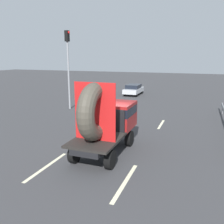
{
  "coord_description": "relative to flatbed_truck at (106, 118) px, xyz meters",
  "views": [
    {
      "loc": [
        4.51,
        -10.46,
        4.64
      ],
      "look_at": [
        0.34,
        0.67,
        1.85
      ],
      "focal_mm": 38.07,
      "sensor_mm": 36.0,
      "label": 1
    }
  ],
  "objects": [
    {
      "name": "lane_dash_right_far",
      "position": [
        1.79,
        5.84,
        -1.72
      ],
      "size": [
        0.16,
        2.31,
        0.01
      ],
      "primitive_type": "cube",
      "rotation": [
        0.0,
        0.0,
        1.57
      ],
      "color": "beige",
      "rests_on": "ground_plane"
    },
    {
      "name": "traffic_light",
      "position": [
        -6.82,
        8.09,
        2.62
      ],
      "size": [
        0.42,
        0.36,
        6.79
      ],
      "color": "gray",
      "rests_on": "ground_plane"
    },
    {
      "name": "lane_dash_right_near",
      "position": [
        1.79,
        -2.54,
        -1.72
      ],
      "size": [
        0.16,
        3.0,
        0.01
      ],
      "primitive_type": "cube",
      "rotation": [
        0.0,
        0.0,
        1.57
      ],
      "color": "beige",
      "rests_on": "ground_plane"
    },
    {
      "name": "flatbed_truck",
      "position": [
        0.0,
        0.0,
        0.0
      ],
      "size": [
        2.02,
        4.66,
        3.59
      ],
      "color": "black",
      "rests_on": "ground_plane"
    },
    {
      "name": "ground_plane",
      "position": [
        -0.34,
        0.13,
        -1.73
      ],
      "size": [
        120.0,
        120.0,
        0.0
      ],
      "primitive_type": "plane",
      "color": "#38383A"
    },
    {
      "name": "distant_sedan",
      "position": [
        -3.58,
        17.94,
        -1.04
      ],
      "size": [
        1.69,
        3.94,
        1.28
      ],
      "color": "black",
      "rests_on": "ground_plane"
    },
    {
      "name": "lane_dash_left_far",
      "position": [
        -1.79,
        6.18,
        -1.72
      ],
      "size": [
        0.16,
        2.2,
        0.01
      ],
      "primitive_type": "cube",
      "rotation": [
        0.0,
        0.0,
        1.57
      ],
      "color": "beige",
      "rests_on": "ground_plane"
    },
    {
      "name": "lane_dash_left_near",
      "position": [
        -1.79,
        -2.48,
        -1.72
      ],
      "size": [
        0.16,
        2.95,
        0.01
      ],
      "primitive_type": "cube",
      "rotation": [
        0.0,
        0.0,
        1.57
      ],
      "color": "beige",
      "rests_on": "ground_plane"
    }
  ]
}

